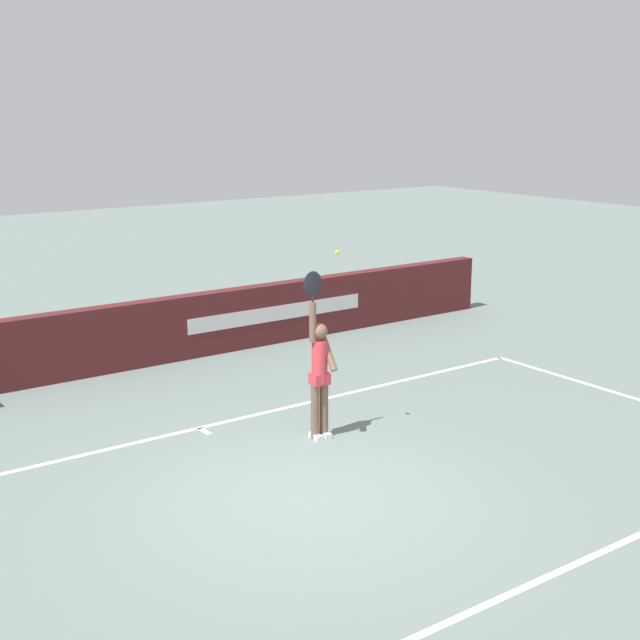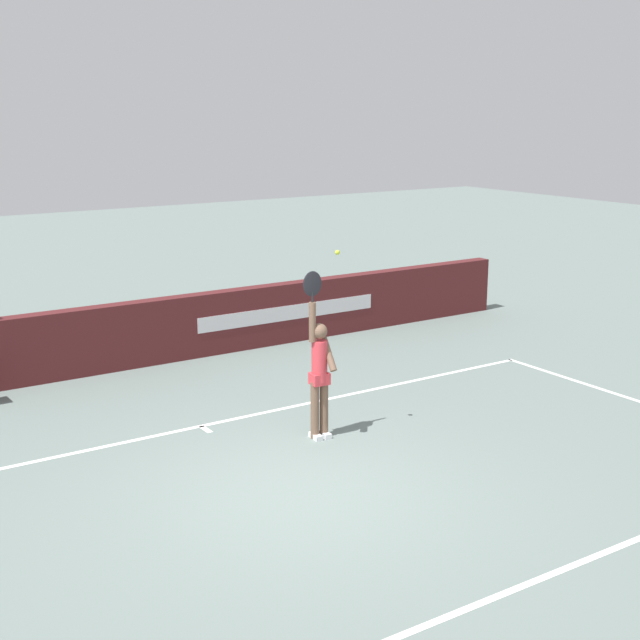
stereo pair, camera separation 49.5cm
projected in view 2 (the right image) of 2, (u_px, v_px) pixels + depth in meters
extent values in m
plane|color=slate|center=(303.00, 495.00, 10.29)|extent=(60.00, 60.00, 0.00)
cube|color=white|center=(201.00, 426.00, 12.53)|extent=(12.33, 0.09, 0.00)
cube|color=white|center=(469.00, 608.00, 7.98)|extent=(12.33, 0.09, 0.00)
cube|color=white|center=(206.00, 429.00, 12.40)|extent=(0.09, 0.30, 0.00)
cube|color=#4F1B1D|center=(115.00, 337.00, 15.11)|extent=(17.20, 0.30, 1.16)
cube|color=silver|center=(289.00, 313.00, 16.80)|extent=(3.87, 0.01, 0.29)
cylinder|color=brown|center=(324.00, 409.00, 12.05)|extent=(0.12, 0.12, 0.81)
cylinder|color=brown|center=(315.00, 410.00, 11.98)|extent=(0.12, 0.12, 0.81)
cube|color=white|center=(325.00, 434.00, 12.12)|extent=(0.12, 0.25, 0.07)
cube|color=white|center=(316.00, 436.00, 12.05)|extent=(0.12, 0.25, 0.07)
cylinder|color=#D63942|center=(319.00, 361.00, 11.85)|extent=(0.22, 0.22, 0.57)
cube|color=#D63942|center=(319.00, 378.00, 11.91)|extent=(0.26, 0.22, 0.16)
sphere|color=brown|center=(319.00, 331.00, 11.75)|extent=(0.22, 0.22, 0.22)
cylinder|color=brown|center=(312.00, 322.00, 11.67)|extent=(0.10, 0.10, 0.54)
cylinder|color=brown|center=(329.00, 354.00, 11.83)|extent=(0.12, 0.36, 0.45)
ellipsoid|color=black|center=(312.00, 284.00, 11.54)|extent=(0.29, 0.05, 0.34)
cylinder|color=black|center=(312.00, 298.00, 11.59)|extent=(0.03, 0.03, 0.18)
sphere|color=#D2E32E|center=(337.00, 252.00, 11.52)|extent=(0.06, 0.06, 0.06)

